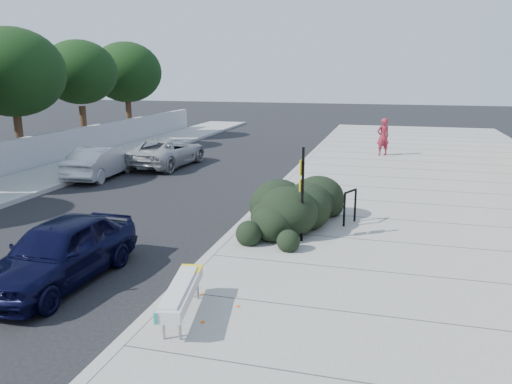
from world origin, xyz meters
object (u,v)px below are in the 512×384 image
bench (181,292)px  wagon_silver (100,162)px  bike_rack (350,204)px  pedestrian (383,137)px  sign_post (302,188)px  suv_silver (167,152)px  sedan_navy (60,252)px

bench → wagon_silver: size_ratio=0.51×
bike_rack → pedestrian: 12.19m
sign_post → pedestrian: sign_post is taller
bike_rack → suv_silver: 11.57m
bench → suv_silver: suv_silver is taller
wagon_silver → pedestrian: size_ratio=2.09×
bike_rack → wagon_silver: wagon_silver is taller
sign_post → suv_silver: size_ratio=0.50×
bike_rack → pedestrian: bearing=111.8°
bench → sedan_navy: bearing=151.0°
bike_rack → sedan_navy: sedan_navy is taller
wagon_silver → pedestrian: pedestrian is taller
bike_rack → pedestrian: pedestrian is taller
bike_rack → sign_post: sign_post is taller
sign_post → sedan_navy: (-4.35, -3.41, -0.82)m
sedan_navy → wagon_silver: sedan_navy is taller
sedan_navy → wagon_silver: bearing=119.7°
sedan_navy → wagon_silver: (-5.00, 9.48, -0.03)m
wagon_silver → pedestrian: bearing=-148.0°
bike_rack → suv_silver: size_ratio=0.20×
bench → sign_post: sign_post is taller
sign_post → wagon_silver: (-9.35, 6.07, -0.84)m
sign_post → pedestrian: (1.62, 13.93, -0.40)m
suv_silver → bench: bearing=119.2°
bike_rack → sign_post: bearing=-95.8°
wagon_silver → suv_silver: 3.44m
wagon_silver → suv_silver: (1.50, 3.10, 0.01)m
suv_silver → pedestrian: bearing=-150.0°
sign_post → sedan_navy: 5.59m
sign_post → suv_silver: sign_post is taller
sign_post → wagon_silver: bearing=152.9°
bench → pedestrian: (2.88, 18.35, 0.47)m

